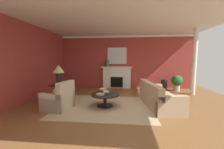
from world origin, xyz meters
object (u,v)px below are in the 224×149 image
(vase_tall_corner, at_px, (164,85))
(vase_mantel_left, at_px, (107,63))
(fireplace, at_px, (117,78))
(mantel_mirror, at_px, (117,56))
(potted_plant, at_px, (177,82))
(coffee_table, at_px, (105,97))
(armchair_near_window, at_px, (59,100))
(table_lamp, at_px, (59,71))
(sofa, at_px, (158,98))
(side_table, at_px, (59,92))

(vase_tall_corner, bearing_deg, vase_mantel_left, 175.47)
(fireplace, bearing_deg, mantel_mirror, 90.00)
(fireplace, distance_m, potted_plant, 3.24)
(coffee_table, bearing_deg, vase_mantel_left, 96.27)
(armchair_near_window, height_order, coffee_table, armchair_near_window)
(mantel_mirror, relative_size, table_lamp, 1.49)
(coffee_table, relative_size, vase_mantel_left, 2.50)
(vase_tall_corner, bearing_deg, sofa, -108.58)
(armchair_near_window, height_order, side_table, armchair_near_window)
(sofa, xyz_separation_m, table_lamp, (-3.68, 0.08, 0.93))
(sofa, bearing_deg, armchair_near_window, -168.93)
(vase_mantel_left, bearing_deg, vase_tall_corner, -4.53)
(potted_plant, bearing_deg, vase_mantel_left, 173.29)
(fireplace, xyz_separation_m, side_table, (-2.02, -3.00, -0.19))
(mantel_mirror, distance_m, sofa, 3.94)
(side_table, relative_size, potted_plant, 0.84)
(table_lamp, relative_size, vase_tall_corner, 1.33)
(vase_mantel_left, height_order, potted_plant, vase_mantel_left)
(sofa, relative_size, armchair_near_window, 2.33)
(coffee_table, relative_size, side_table, 1.43)
(mantel_mirror, xyz_separation_m, potted_plant, (3.20, -0.61, -1.38))
(side_table, height_order, vase_mantel_left, vase_mantel_left)
(mantel_mirror, bearing_deg, armchair_near_window, -113.44)
(coffee_table, bearing_deg, mantel_mirror, 86.77)
(mantel_mirror, distance_m, table_lamp, 3.77)
(fireplace, xyz_separation_m, sofa, (1.67, -3.08, -0.29))
(fireplace, relative_size, side_table, 2.57)
(sofa, xyz_separation_m, vase_tall_corner, (0.94, 2.78, -0.02))
(fireplace, height_order, mantel_mirror, mantel_mirror)
(mantel_mirror, bearing_deg, table_lamp, -122.83)
(coffee_table, distance_m, potted_plant, 4.41)
(fireplace, relative_size, table_lamp, 2.40)
(armchair_near_window, xyz_separation_m, table_lamp, (-0.34, 0.73, 0.92))
(table_lamp, height_order, potted_plant, table_lamp)
(mantel_mirror, height_order, potted_plant, mantel_mirror)
(armchair_near_window, height_order, potted_plant, armchair_near_window)
(vase_mantel_left, bearing_deg, armchair_near_window, -106.93)
(vase_mantel_left, bearing_deg, table_lamp, -116.39)
(sofa, height_order, vase_tall_corner, sofa)
(vase_mantel_left, relative_size, vase_tall_corner, 0.71)
(mantel_mirror, height_order, table_lamp, mantel_mirror)
(armchair_near_window, relative_size, table_lamp, 1.27)
(armchair_near_window, relative_size, vase_tall_corner, 1.68)
(fireplace, xyz_separation_m, armchair_near_window, (-1.67, -3.74, -0.28))
(side_table, bearing_deg, table_lamp, 0.00)
(sofa, relative_size, vase_mantel_left, 5.53)
(sofa, bearing_deg, mantel_mirror, 117.49)
(fireplace, height_order, sofa, fireplace)
(sofa, height_order, table_lamp, table_lamp)
(side_table, bearing_deg, coffee_table, -9.26)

